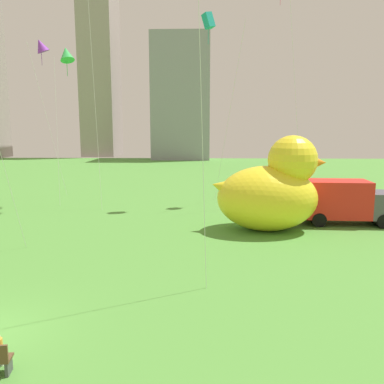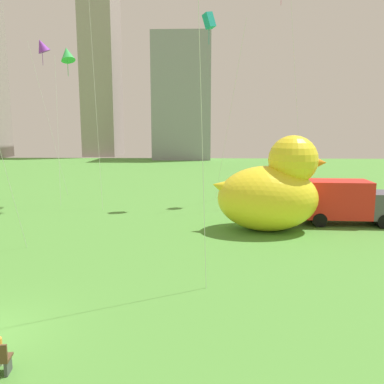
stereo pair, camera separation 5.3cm
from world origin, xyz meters
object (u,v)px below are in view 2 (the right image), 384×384
object	(u,v)px
giant_inflatable_duck	(272,190)
kite_purple	(42,46)
kite_teal	(209,22)
kite_green	(67,54)
box_truck	(344,202)

from	to	relation	value
giant_inflatable_duck	kite_purple	world-z (taller)	kite_purple
giant_inflatable_duck	kite_purple	bearing A→B (deg)	146.15
kite_teal	kite_green	bearing A→B (deg)	176.50
giant_inflatable_duck	box_truck	bearing A→B (deg)	19.75
giant_inflatable_duck	kite_teal	world-z (taller)	kite_teal
kite_purple	kite_teal	size ratio (longest dim) A/B	0.95
kite_purple	giant_inflatable_duck	bearing A→B (deg)	-33.85
kite_purple	kite_green	world-z (taller)	kite_purple
kite_purple	kite_teal	world-z (taller)	kite_teal
giant_inflatable_duck	kite_green	size ratio (longest dim) A/B	0.55
kite_purple	kite_green	distance (m)	5.80
box_truck	kite_teal	world-z (taller)	kite_teal
kite_teal	box_truck	bearing A→B (deg)	-33.76
giant_inflatable_duck	kite_green	world-z (taller)	kite_green
box_truck	kite_teal	bearing A→B (deg)	146.24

